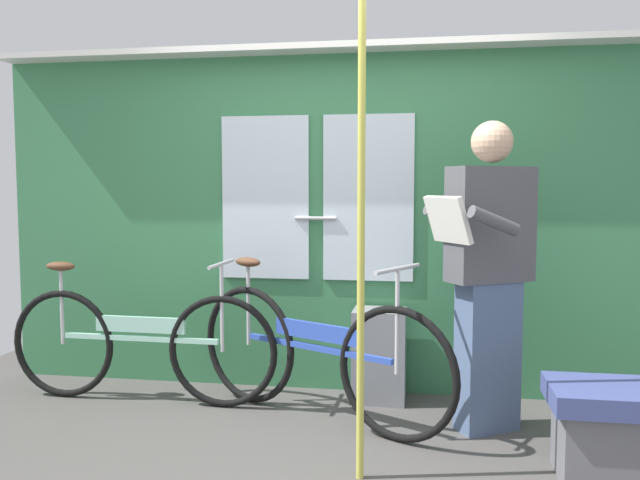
{
  "coord_description": "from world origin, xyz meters",
  "views": [
    {
      "loc": [
        0.54,
        -3.12,
        1.39
      ],
      "look_at": [
        -0.06,
        0.57,
        1.08
      ],
      "focal_mm": 37.01,
      "sensor_mm": 36.0,
      "label": 1
    }
  ],
  "objects_px": {
    "bicycle_leaning_behind": "(315,354)",
    "trash_bin_by_wall": "(379,355)",
    "bicycle_near_door": "(139,344)",
    "passenger_reading_newspaper": "(488,269)",
    "handrail_pole": "(361,242)",
    "bench_seat_corner": "(624,430)"
  },
  "relations": [
    {
      "from": "trash_bin_by_wall",
      "to": "handrail_pole",
      "type": "bearing_deg",
      "value": -90.29
    },
    {
      "from": "bench_seat_corner",
      "to": "bicycle_near_door",
      "type": "bearing_deg",
      "value": 165.68
    },
    {
      "from": "bicycle_leaning_behind",
      "to": "bench_seat_corner",
      "type": "bearing_deg",
      "value": 8.33
    },
    {
      "from": "bicycle_near_door",
      "to": "trash_bin_by_wall",
      "type": "bearing_deg",
      "value": 11.82
    },
    {
      "from": "bicycle_near_door",
      "to": "trash_bin_by_wall",
      "type": "xyz_separation_m",
      "value": [
        1.52,
        0.28,
        -0.08
      ]
    },
    {
      "from": "handrail_pole",
      "to": "passenger_reading_newspaper",
      "type": "bearing_deg",
      "value": 48.93
    },
    {
      "from": "bicycle_near_door",
      "to": "bicycle_leaning_behind",
      "type": "bearing_deg",
      "value": -5.25
    },
    {
      "from": "passenger_reading_newspaper",
      "to": "handrail_pole",
      "type": "relative_size",
      "value": 0.77
    },
    {
      "from": "passenger_reading_newspaper",
      "to": "bench_seat_corner",
      "type": "bearing_deg",
      "value": 105.32
    },
    {
      "from": "passenger_reading_newspaper",
      "to": "trash_bin_by_wall",
      "type": "xyz_separation_m",
      "value": [
        -0.64,
        0.42,
        -0.63
      ]
    },
    {
      "from": "passenger_reading_newspaper",
      "to": "handrail_pole",
      "type": "xyz_separation_m",
      "value": [
        -0.64,
        -0.74,
        0.2
      ]
    },
    {
      "from": "bicycle_near_door",
      "to": "passenger_reading_newspaper",
      "type": "xyz_separation_m",
      "value": [
        2.15,
        -0.15,
        0.55
      ]
    },
    {
      "from": "bicycle_near_door",
      "to": "bicycle_leaning_behind",
      "type": "distance_m",
      "value": 1.18
    },
    {
      "from": "bicycle_leaning_behind",
      "to": "trash_bin_by_wall",
      "type": "distance_m",
      "value": 0.55
    },
    {
      "from": "bench_seat_corner",
      "to": "passenger_reading_newspaper",
      "type": "bearing_deg",
      "value": 136.82
    },
    {
      "from": "bicycle_near_door",
      "to": "passenger_reading_newspaper",
      "type": "relative_size",
      "value": 1.03
    },
    {
      "from": "bicycle_leaning_behind",
      "to": "handrail_pole",
      "type": "relative_size",
      "value": 0.73
    },
    {
      "from": "passenger_reading_newspaper",
      "to": "trash_bin_by_wall",
      "type": "distance_m",
      "value": 0.99
    },
    {
      "from": "bicycle_leaning_behind",
      "to": "bench_seat_corner",
      "type": "relative_size",
      "value": 2.36
    },
    {
      "from": "bicycle_leaning_behind",
      "to": "passenger_reading_newspaper",
      "type": "bearing_deg",
      "value": 27.49
    },
    {
      "from": "passenger_reading_newspaper",
      "to": "handrail_pole",
      "type": "distance_m",
      "value": 1.0
    },
    {
      "from": "bicycle_near_door",
      "to": "handrail_pole",
      "type": "xyz_separation_m",
      "value": [
        1.51,
        -0.88,
        0.75
      ]
    }
  ]
}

